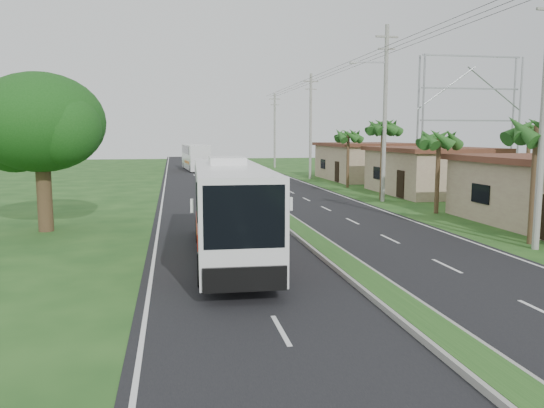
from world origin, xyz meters
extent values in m
plane|color=#1D4519|center=(0.00, 0.00, 0.00)|extent=(180.00, 180.00, 0.00)
cube|color=black|center=(0.00, 20.00, 0.01)|extent=(14.00, 160.00, 0.02)
cube|color=gray|center=(0.00, 20.00, 0.10)|extent=(1.20, 160.00, 0.17)
cube|color=#1D4519|center=(0.00, 20.00, 0.18)|extent=(0.95, 160.00, 0.02)
cube|color=silver|center=(-6.70, 20.00, 0.00)|extent=(0.12, 160.00, 0.01)
cube|color=silver|center=(6.70, 20.00, 0.00)|extent=(0.12, 160.00, 0.01)
cube|color=tan|center=(14.00, 22.00, 1.68)|extent=(7.00, 10.00, 3.35)
cube|color=#502D1C|center=(14.00, 22.00, 3.51)|extent=(7.60, 10.60, 0.32)
cube|color=tan|center=(14.00, 36.00, 1.75)|extent=(8.00, 11.00, 3.50)
cube|color=#502D1C|center=(14.00, 36.00, 3.66)|extent=(8.60, 11.60, 0.32)
cylinder|color=#473321|center=(9.00, 3.00, 2.50)|extent=(0.26, 0.26, 5.00)
cylinder|color=#473321|center=(9.40, 12.00, 2.30)|extent=(0.26, 0.26, 4.60)
cylinder|color=#473321|center=(8.80, 19.00, 2.70)|extent=(0.26, 0.26, 5.40)
cylinder|color=#473321|center=(9.30, 28.00, 2.40)|extent=(0.26, 0.26, 4.80)
cylinder|color=#473321|center=(17.50, 15.00, 2.60)|extent=(0.26, 0.26, 5.20)
cylinder|color=#473321|center=(-12.00, 10.00, 2.00)|extent=(0.70, 0.70, 4.00)
ellipsoid|color=#154713|center=(-12.00, 10.00, 5.20)|extent=(6.00, 6.00, 4.68)
sphere|color=#154713|center=(-13.40, 10.80, 4.70)|extent=(3.80, 3.80, 3.80)
sphere|color=#154713|center=(-10.80, 9.00, 4.90)|extent=(3.40, 3.40, 3.40)
cylinder|color=gray|center=(8.50, 2.00, 5.50)|extent=(0.28, 0.28, 11.00)
cylinder|color=gray|center=(8.50, 18.00, 6.00)|extent=(0.28, 0.28, 12.00)
cube|color=gray|center=(8.50, 18.00, 11.20)|extent=(1.60, 0.12, 0.12)
cube|color=gray|center=(8.50, 18.00, 10.40)|extent=(1.20, 0.10, 0.10)
cube|color=gray|center=(7.30, 18.00, 9.50)|extent=(2.40, 0.10, 0.10)
cylinder|color=gray|center=(8.50, 38.00, 5.50)|extent=(0.28, 0.28, 11.00)
cube|color=gray|center=(8.50, 38.00, 10.20)|extent=(1.60, 0.12, 0.12)
cube|color=gray|center=(8.50, 38.00, 9.40)|extent=(1.20, 0.10, 0.10)
cylinder|color=gray|center=(8.50, 58.00, 5.25)|extent=(0.28, 0.28, 10.50)
cube|color=gray|center=(8.50, 58.00, 9.70)|extent=(1.60, 0.12, 0.12)
cube|color=gray|center=(8.50, 58.00, 8.90)|extent=(1.20, 0.10, 0.10)
cylinder|color=gray|center=(17.00, 29.50, 6.00)|extent=(0.18, 0.18, 12.00)
cylinder|color=gray|center=(27.00, 29.50, 6.00)|extent=(0.18, 0.18, 12.00)
cylinder|color=gray|center=(17.00, 30.50, 6.00)|extent=(0.18, 0.18, 12.00)
cylinder|color=gray|center=(27.00, 30.50, 6.00)|extent=(0.18, 0.18, 12.00)
cube|color=gray|center=(22.00, 30.00, 6.00)|extent=(10.00, 0.14, 0.14)
cube|color=gray|center=(22.00, 30.00, 9.00)|extent=(10.00, 0.14, 0.14)
cube|color=gray|center=(22.00, 30.00, 12.00)|extent=(10.00, 0.14, 0.14)
cube|color=white|center=(-3.88, 2.74, 1.96)|extent=(2.85, 11.70, 3.05)
cube|color=black|center=(-3.86, 3.32, 2.63)|extent=(2.81, 9.38, 1.22)
cube|color=black|center=(-4.09, -3.01, 2.45)|extent=(2.18, 0.22, 1.71)
cube|color=red|center=(-3.92, 1.57, 1.35)|extent=(2.66, 5.12, 0.53)
cube|color=yellow|center=(-3.87, 3.03, 1.11)|extent=(2.58, 3.00, 0.24)
cube|color=white|center=(-3.84, 3.90, 3.62)|extent=(1.44, 2.37, 0.27)
cylinder|color=black|center=(-5.11, -0.90, 0.50)|extent=(0.35, 1.02, 1.01)
cylinder|color=black|center=(-2.92, -0.98, 0.50)|extent=(0.35, 1.02, 1.01)
cylinder|color=black|center=(-4.86, 5.87, 0.50)|extent=(0.35, 1.02, 1.01)
cylinder|color=black|center=(-2.67, 5.79, 0.50)|extent=(0.35, 1.02, 1.01)
cube|color=white|center=(-2.93, 54.43, 1.75)|extent=(3.32, 11.66, 3.20)
cube|color=black|center=(-2.96, 54.93, 2.71)|extent=(3.15, 8.67, 1.09)
cube|color=orange|center=(-2.85, 53.43, 1.14)|extent=(2.94, 5.67, 0.35)
cylinder|color=black|center=(-3.69, 49.61, 0.48)|extent=(0.37, 0.98, 0.96)
cylinder|color=black|center=(-1.49, 49.76, 0.48)|extent=(0.37, 0.98, 0.96)
cylinder|color=black|center=(-4.33, 58.59, 0.48)|extent=(0.37, 0.98, 0.96)
cylinder|color=black|center=(-2.13, 58.75, 0.48)|extent=(0.37, 0.98, 0.96)
imported|color=black|center=(-1.93, 10.90, 0.49)|extent=(1.70, 1.05, 0.99)
imported|color=maroon|center=(-1.93, 10.90, 1.37)|extent=(0.70, 0.59, 1.64)
camera|label=1|loc=(-5.92, -16.79, 4.59)|focal=35.00mm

